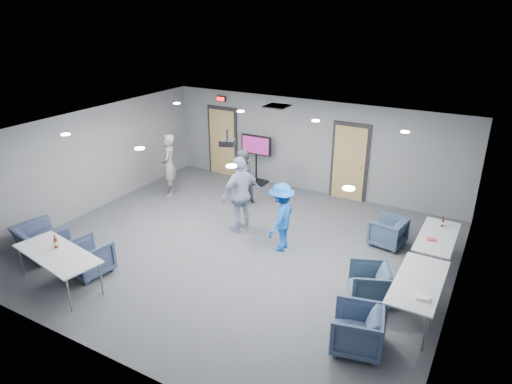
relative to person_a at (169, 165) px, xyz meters
The scene contains 29 objects.
floor 3.89m from the person_a, 26.94° to the right, with size 9.00×9.00×0.00m, color #373A3E.
ceiling 4.19m from the person_a, 26.94° to the right, with size 9.00×9.00×0.00m, color white.
wall_back 4.10m from the person_a, 34.15° to the left, with size 9.00×0.02×2.70m, color slate.
wall_front 6.65m from the person_a, 59.46° to the right, with size 9.00×0.02×2.70m, color slate.
wall_left 2.10m from the person_a, 123.38° to the right, with size 0.02×8.00×2.70m, color slate.
wall_right 8.07m from the person_a, 12.28° to the right, with size 0.02×8.00×2.70m, color slate.
door_left 2.28m from the person_a, 80.59° to the left, with size 1.06×0.17×2.24m.
door_right 5.09m from the person_a, 26.11° to the left, with size 1.06×0.17×2.24m.
exit_sign 2.73m from the person_a, 80.51° to the left, with size 0.32×0.08×0.16m.
hvac_diffuser 3.55m from the person_a, 20.73° to the left, with size 0.60×0.60×0.03m, color black.
downlights 4.18m from the person_a, 26.94° to the right, with size 6.18×3.78×0.02m.
person_a is the anchor object (origin of this frame).
person_b 2.23m from the person_a, 10.67° to the left, with size 0.77×0.60×1.58m, color slate.
person_c 3.09m from the person_a, 17.07° to the right, with size 1.10×0.46×1.88m, color #9DA9CB.
person_d 4.41m from the person_a, 16.97° to the right, with size 1.02×0.59×1.58m, color #1A50AD.
chair_right_a 6.30m from the person_a, ahead, with size 0.71×0.74×0.67m, color #374960.
chair_right_b 6.92m from the person_a, 18.67° to the right, with size 0.75×0.77×0.70m, color #384C61.
chair_right_c 7.64m from the person_a, 28.18° to the right, with size 0.78×0.80×0.73m, color #3E4E6B.
chair_front_a 4.34m from the person_a, 72.96° to the right, with size 0.77×0.80×0.72m, color #37455F.
chair_front_b 4.16m from the person_a, 93.55° to the right, with size 1.03×0.90×0.67m, color #323D57.
table_right_a 7.38m from the person_a, ahead, with size 0.71×1.71×0.73m.
table_right_b 7.72m from the person_a, 17.24° to the right, with size 0.77×1.85×0.73m.
table_front_left 4.85m from the person_a, 76.60° to the right, with size 2.06×1.14×0.73m.
bottle_front 4.68m from the person_a, 78.29° to the right, with size 0.08×0.08×0.29m.
bottle_right 7.38m from the person_a, ahead, with size 0.06×0.06×0.24m.
snack_box 7.32m from the person_a, ahead, with size 0.15×0.10×0.03m, color #C03630.
wrapper 8.03m from the person_a, 20.39° to the right, with size 0.21×0.15×0.05m, color white.
tv_stand 2.66m from the person_a, 49.83° to the left, with size 0.99×0.47×1.51m.
projector 3.75m from the person_a, 27.56° to the right, with size 0.38×0.35×0.35m.
Camera 1 is at (4.83, -7.77, 5.15)m, focal length 32.00 mm.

